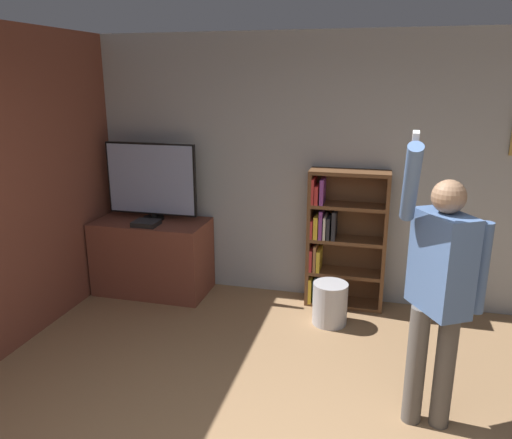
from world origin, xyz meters
name	(u,v)px	position (x,y,z in m)	size (l,w,h in m)	color
wall_back	(330,171)	(0.00, 3.20, 1.35)	(6.90, 0.09, 2.70)	#9EA3A8
wall_side_brick	(7,193)	(-2.48, 1.59, 1.35)	(0.06, 4.77, 2.70)	brown
tv_ledge	(153,256)	(-1.83, 2.84, 0.40)	(1.19, 0.62, 0.79)	brown
television	(151,181)	(-1.83, 2.91, 1.22)	(0.99, 0.22, 0.82)	black
game_console	(146,223)	(-1.80, 2.68, 0.82)	(0.25, 0.21, 0.05)	black
bookshelf	(339,241)	(0.14, 3.02, 0.68)	(0.78, 0.28, 1.40)	brown
person	(439,285)	(0.91, 1.29, 1.02)	(0.55, 0.55, 1.99)	#56514C
waste_bin	(330,303)	(0.12, 2.57, 0.20)	(0.33, 0.33, 0.40)	#B7B7BC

